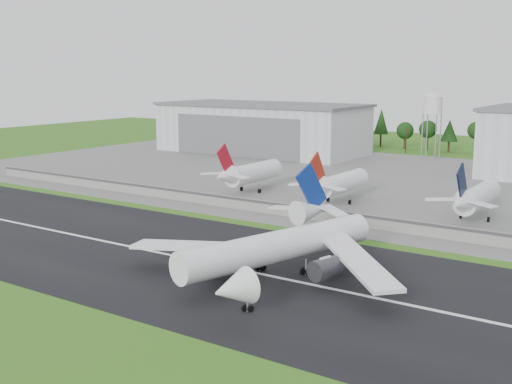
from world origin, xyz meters
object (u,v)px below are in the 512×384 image
Objects in this scene: main_airliner at (278,254)px; parked_jet_navy at (474,198)px; parked_jet_red_a at (248,173)px; parked_jet_red_b at (337,183)px.

main_airliner is 69.12m from parked_jet_navy.
parked_jet_navy is (70.24, -0.02, -0.16)m from parked_jet_red_a.
parked_jet_navy is (38.95, 0.01, 0.06)m from parked_jet_red_b.
parked_jet_red_b is 38.95m from parked_jet_navy.
parked_jet_red_b is (31.29, -0.03, -0.22)m from parked_jet_red_a.
parked_jet_red_a reaches higher than parked_jet_navy.
parked_jet_navy is at bearing -0.02° from parked_jet_red_a.
parked_jet_red_b is (-21.97, 66.98, 1.25)m from main_airliner.
parked_jet_red_a is 1.00× the size of parked_jet_navy.
main_airliner is 1.86× the size of parked_jet_navy.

